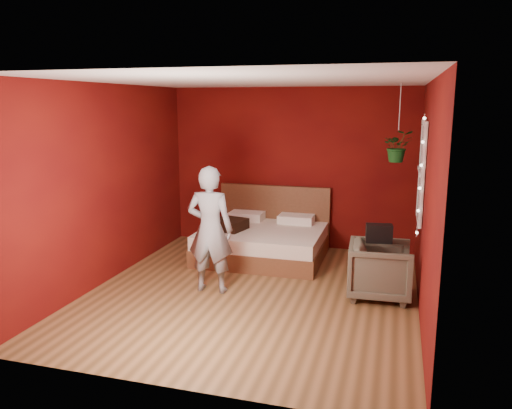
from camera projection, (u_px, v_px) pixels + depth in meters
name	position (u px, v px, depth m)	size (l,w,h in m)	color
floor	(252.00, 292.00, 6.29)	(4.50, 4.50, 0.00)	olive
room_walls	(252.00, 160.00, 5.95)	(4.04, 4.54, 2.62)	#66100A
window	(421.00, 171.00, 6.31)	(0.05, 0.97, 1.27)	white
fairy_lights	(421.00, 177.00, 5.82)	(0.04, 0.04, 1.45)	silver
bed	(264.00, 240.00, 7.72)	(1.84, 1.57, 1.01)	brown
person	(210.00, 230.00, 6.20)	(0.58, 0.38, 1.60)	gray
armchair	(380.00, 270.00, 6.09)	(0.73, 0.76, 0.69)	#64624F
handbag	(379.00, 233.00, 6.03)	(0.31, 0.16, 0.22)	black
throw_pillow	(230.00, 224.00, 7.56)	(0.45, 0.45, 0.16)	black
hanging_plant	(398.00, 146.00, 6.71)	(0.45, 0.42, 1.04)	silver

